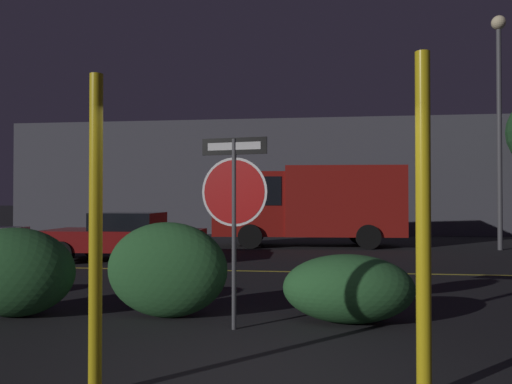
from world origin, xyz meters
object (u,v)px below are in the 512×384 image
Objects in this scene: yellow_pole_left at (96,234)px; yellow_pole_right at (423,224)px; stop_sign at (234,193)px; hedge_bush_3 at (348,288)px; delivery_truck at (303,201)px; hedge_bush_1 at (14,272)px; hedge_bush_2 at (167,270)px; street_lamp at (499,97)px; passing_car_2 at (125,236)px.

yellow_pole_right is (2.80, 0.27, 0.09)m from yellow_pole_left.
hedge_bush_3 is (1.50, 0.54, -1.30)m from stop_sign.
delivery_truck is at bearing 94.65° from hedge_bush_3.
hedge_bush_2 is at bearing 5.64° from hedge_bush_1.
delivery_truck reaches higher than hedge_bush_3.
hedge_bush_2 is 14.14m from street_lamp.
stop_sign is 13.67m from street_lamp.
passing_car_2 is (-3.13, 6.31, -0.01)m from hedge_bush_2.
street_lamp is (5.67, 10.60, 4.66)m from hedge_bush_3.
hedge_bush_3 is at bearing -178.85° from delivery_truck.
hedge_bush_1 is (-5.25, 2.35, -0.83)m from yellow_pole_right.
hedge_bush_1 is 2.23m from hedge_bush_2.
delivery_truck is (1.64, 11.22, 0.94)m from hedge_bush_2.
street_lamp reaches higher than yellow_pole_left.
delivery_truck is (0.58, 11.76, -0.14)m from stop_sign.
yellow_pole_left is 1.55× the size of hedge_bush_3.
stop_sign is 2.05m from hedge_bush_3.
hedge_bush_2 is (-1.06, 0.54, -1.09)m from stop_sign.
yellow_pole_left is 9.78m from passing_car_2.
stop_sign is 2.85m from yellow_pole_right.
yellow_pole_right is 0.67× the size of passing_car_2.
hedge_bush_3 is 11.32m from delivery_truck.
hedge_bush_1 is at bearing 133.04° from yellow_pole_left.
hedge_bush_3 is at bearing 50.68° from yellow_pole_left.
hedge_bush_2 reaches higher than hedge_bush_3.
delivery_truck is 7.48m from street_lamp.
hedge_bush_1 is 6.59m from passing_car_2.
hedge_bush_1 is 1.01× the size of hedge_bush_3.
hedge_bush_1 is 15.69m from street_lamp.
hedge_bush_3 is at bearing -118.14° from street_lamp.
yellow_pole_right reaches higher than stop_sign.
yellow_pole_left is 16.08m from street_lamp.
street_lamp is at bearing 46.01° from hedge_bush_1.
stop_sign is 0.57× the size of passing_car_2.
stop_sign reaches higher than passing_car_2.
yellow_pole_right is at bearing -79.56° from hedge_bush_3.
yellow_pole_left is at bearing -46.96° from hedge_bush_1.
hedge_bush_2 is at bearing -154.75° from passing_car_2.
delivery_truck is at bearing 174.62° from street_lamp.
passing_car_2 is 0.56× the size of street_lamp.
delivery_truck is at bearing 71.35° from hedge_bush_1.
hedge_bush_2 is 2.57m from hedge_bush_3.
street_lamp reaches higher than delivery_truck.
yellow_pole_right reaches higher than hedge_bush_1.
yellow_pole_right is 1.62× the size of hedge_bush_1.
yellow_pole_right reaches higher than hedge_bush_3.
yellow_pole_left reaches higher than passing_car_2.
street_lamp is (8.23, 10.60, 4.44)m from hedge_bush_2.
hedge_bush_3 is 8.50m from passing_car_2.
street_lamp is at bearing 61.86° from hedge_bush_3.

